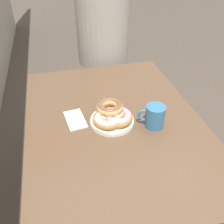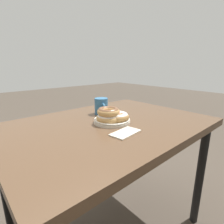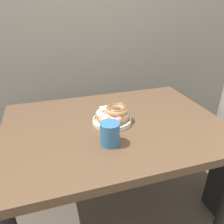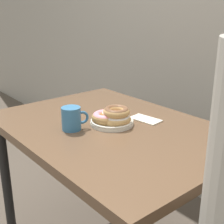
# 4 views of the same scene
# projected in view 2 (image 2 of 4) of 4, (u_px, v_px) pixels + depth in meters

# --- Properties ---
(ground_plane) EXTENTS (14.00, 14.00, 0.00)m
(ground_plane) POSITION_uv_depth(u_px,v_px,m) (87.00, 206.00, 1.37)
(ground_plane) COLOR #4C4238
(dining_table) EXTENTS (1.11, 0.80, 0.76)m
(dining_table) POSITION_uv_depth(u_px,v_px,m) (109.00, 136.00, 0.99)
(dining_table) COLOR brown
(dining_table) RESTS_ON ground_plane
(donut_plate) EXTENTS (0.22, 0.21, 0.09)m
(donut_plate) POSITION_uv_depth(u_px,v_px,m) (112.00, 116.00, 0.95)
(donut_plate) COLOR silver
(donut_plate) RESTS_ON dining_table
(coffee_mug) EXTENTS (0.08, 0.12, 0.10)m
(coffee_mug) POSITION_uv_depth(u_px,v_px,m) (101.00, 106.00, 1.12)
(coffee_mug) COLOR teal
(coffee_mug) RESTS_ON dining_table
(napkin) EXTENTS (0.16, 0.10, 0.01)m
(napkin) POSITION_uv_depth(u_px,v_px,m) (125.00, 133.00, 0.81)
(napkin) COLOR beige
(napkin) RESTS_ON dining_table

